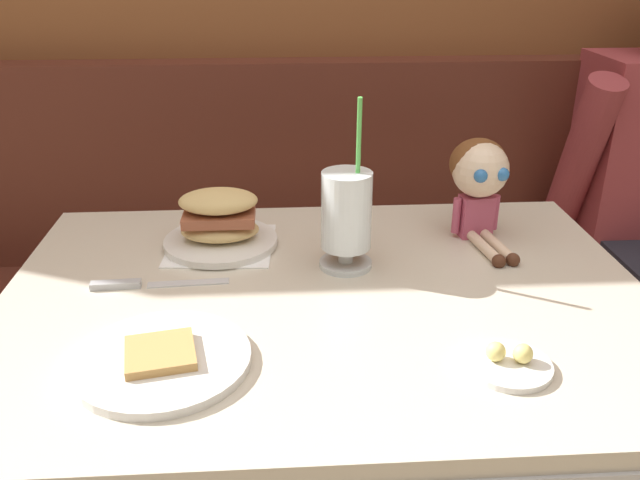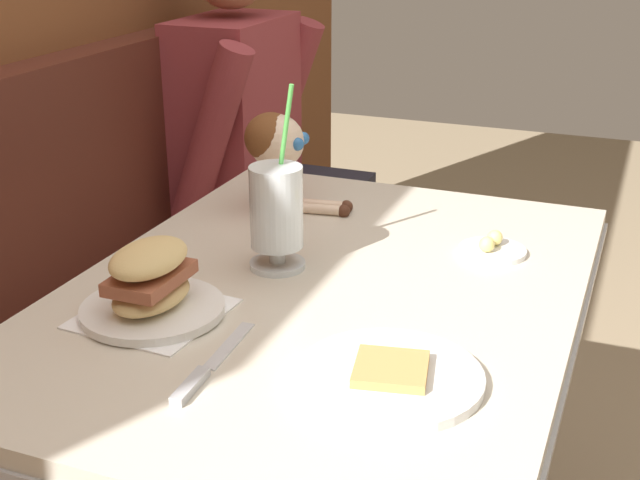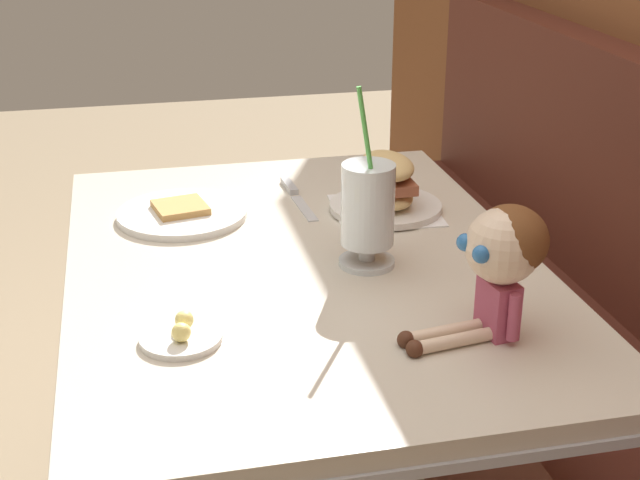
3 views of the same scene
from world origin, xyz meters
name	(u,v)px [view 3 (image 3 of 3)]	position (x,y,z in m)	size (l,w,h in m)	color
booth_bench	(604,415)	(0.00, 0.81, 0.33)	(2.60, 0.48, 1.00)	#512319
diner_table	(304,358)	(0.00, 0.18, 0.54)	(1.11, 0.81, 0.74)	beige
toast_plate	(182,213)	(-0.25, -0.01, 0.75)	(0.25, 0.25, 0.03)	white
milkshake_glass	(368,209)	(0.04, 0.28, 0.84)	(0.10, 0.10, 0.32)	silver
sandwich_plate	(386,189)	(-0.19, 0.38, 0.79)	(0.22, 0.22, 0.12)	white
butter_saucer	(181,335)	(0.24, -0.05, 0.75)	(0.12, 0.12, 0.04)	white
butter_knife	(293,192)	(-0.33, 0.23, 0.74)	(0.24, 0.03, 0.01)	silver
seated_doll	(502,253)	(0.31, 0.40, 0.87)	(0.13, 0.23, 0.20)	#B74C6B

